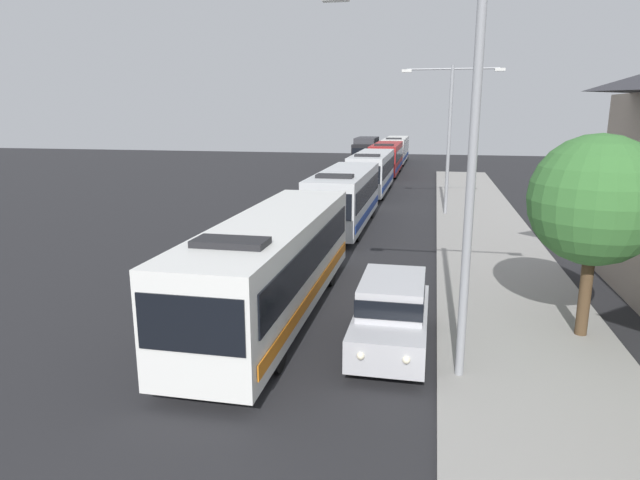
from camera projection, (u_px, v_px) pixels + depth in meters
bus_lead at (274, 262)px, 16.56m from camera, size 2.58×11.81×3.21m
bus_second_in_line at (345, 196)px, 29.40m from camera, size 2.58×10.52×3.21m
bus_middle at (372, 171)px, 41.74m from camera, size 2.58×10.66×3.21m
bus_fourth_in_line at (387, 158)px, 53.93m from camera, size 2.58×10.75×3.21m
bus_rear at (396, 149)px, 66.05m from camera, size 2.58×11.96×3.21m
white_suv at (392, 311)px, 14.33m from camera, size 1.86×4.65×1.90m
box_truck_oncoming at (366, 150)px, 64.17m from camera, size 2.35×7.61×3.15m
streetlamp_near at (473, 145)px, 11.59m from camera, size 6.53×0.28×8.60m
streetlamp_mid at (450, 125)px, 31.75m from camera, size 5.72×0.28×8.54m
roadside_tree at (596, 201)px, 14.24m from camera, size 3.44×3.44×5.45m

